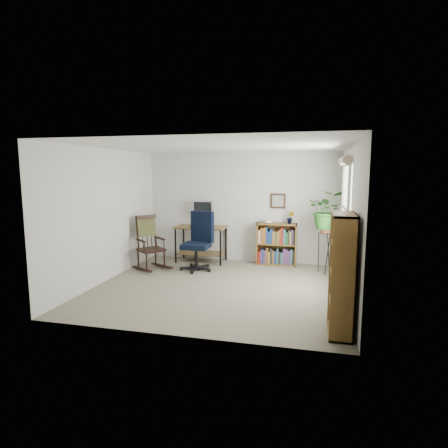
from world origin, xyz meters
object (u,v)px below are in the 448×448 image
(desk, at_px, (201,244))
(tall_bookshelf, at_px, (342,274))
(rocking_chair, at_px, (151,242))
(low_bookshelf, at_px, (276,244))
(office_chair, at_px, (196,241))

(desk, relative_size, tall_bookshelf, 0.73)
(desk, height_order, rocking_chair, rocking_chair)
(rocking_chair, relative_size, tall_bookshelf, 0.75)
(low_bookshelf, distance_m, tall_bookshelf, 3.45)
(desk, height_order, low_bookshelf, low_bookshelf)
(desk, bearing_deg, low_bookshelf, 4.18)
(desk, distance_m, tall_bookshelf, 4.19)
(office_chair, bearing_deg, low_bookshelf, 44.38)
(tall_bookshelf, bearing_deg, low_bookshelf, 108.81)
(rocking_chair, height_order, low_bookshelf, rocking_chair)
(desk, bearing_deg, rocking_chair, -132.68)
(rocking_chair, xyz_separation_m, low_bookshelf, (2.44, 0.99, -0.11))
(low_bookshelf, bearing_deg, desk, -175.82)
(desk, bearing_deg, tall_bookshelf, -48.74)
(desk, height_order, tall_bookshelf, tall_bookshelf)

